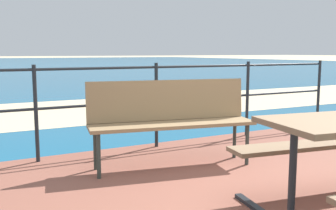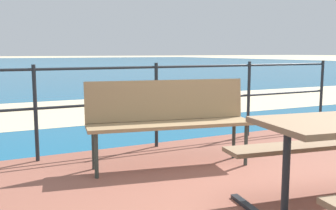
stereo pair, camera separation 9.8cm
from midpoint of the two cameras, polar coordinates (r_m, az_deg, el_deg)
The scene contains 3 objects.
beach_strip at distance 8.66m, azimuth -12.40°, elevation -0.74°, with size 54.00×3.67×0.01m, color beige.
park_bench at distance 4.10m, azimuth 0.83°, elevation -1.35°, with size 1.80×0.74×0.92m.
railing_fence at distance 4.89m, azimuth -1.18°, elevation 1.64°, with size 5.94×0.04×1.08m.
Camera 2 is at (-2.05, -1.99, 1.28)m, focal length 41.08 mm.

